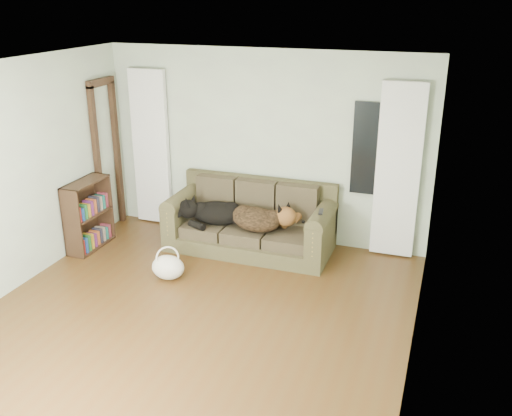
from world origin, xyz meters
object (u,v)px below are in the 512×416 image
(bookshelf, at_px, (88,213))
(tote_bag, at_px, (168,266))
(dog_black_lab, at_px, (214,214))
(dog_shepherd, at_px, (260,220))
(sofa, at_px, (250,218))

(bookshelf, bearing_deg, tote_bag, -13.30)
(dog_black_lab, relative_size, dog_shepherd, 0.96)
(sofa, xyz_separation_m, dog_black_lab, (-0.48, -0.09, 0.03))
(tote_bag, height_order, bookshelf, bookshelf)
(sofa, relative_size, dog_black_lab, 3.11)
(tote_bag, bearing_deg, sofa, 60.28)
(dog_black_lab, distance_m, dog_shepherd, 0.65)
(sofa, distance_m, tote_bag, 1.33)
(sofa, distance_m, bookshelf, 2.17)
(dog_shepherd, bearing_deg, bookshelf, 29.34)
(bookshelf, bearing_deg, dog_shepherd, 19.02)
(dog_shepherd, distance_m, bookshelf, 2.31)
(dog_black_lab, relative_size, tote_bag, 1.72)
(dog_shepherd, relative_size, bookshelf, 0.77)
(sofa, height_order, tote_bag, sofa)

